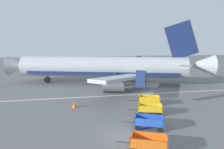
{
  "coord_description": "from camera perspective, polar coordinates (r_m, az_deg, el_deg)",
  "views": [
    {
      "loc": [
        -4.53,
        -15.7,
        7.26
      ],
      "look_at": [
        2.19,
        15.01,
        2.8
      ],
      "focal_mm": 34.57,
      "sensor_mm": 36.0,
      "label": 1
    }
  ],
  "objects": [
    {
      "name": "traffic_cone_near_plane",
      "position": [
        25.4,
        -9.96,
        -7.86
      ],
      "size": [
        0.51,
        0.51,
        0.68
      ],
      "primitive_type": "cone",
      "color": "orange",
      "rests_on": "ground"
    },
    {
      "name": "baggage_cart_second_in_row",
      "position": [
        15.56,
        9.66,
        -17.37
      ],
      "size": [
        3.52,
        2.34,
        1.07
      ],
      "color": "orange",
      "rests_on": "ground"
    },
    {
      "name": "ground_plane",
      "position": [
        17.88,
        3.58,
        -15.9
      ],
      "size": [
        220.0,
        220.0,
        0.0
      ],
      "primitive_type": "plane",
      "color": "slate"
    },
    {
      "name": "airplane",
      "position": [
        39.04,
        -1.15,
        1.89
      ],
      "size": [
        36.61,
        29.78,
        11.34
      ],
      "color": "#B2B7BC",
      "rests_on": "ground"
    },
    {
      "name": "baggage_cart_far_end",
      "position": [
        26.51,
        9.74,
        -6.59
      ],
      "size": [
        3.58,
        2.19,
        1.07
      ],
      "color": "gold",
      "rests_on": "ground"
    },
    {
      "name": "baggage_cart_fourth_in_row",
      "position": [
        22.93,
        9.96,
        -8.93
      ],
      "size": [
        3.59,
        2.16,
        1.07
      ],
      "color": "gold",
      "rests_on": "ground"
    },
    {
      "name": "apron_stripe",
      "position": [
        30.29,
        -3.39,
        -5.79
      ],
      "size": [
        120.0,
        0.36,
        0.01
      ],
      "primitive_type": "cube",
      "color": "silver",
      "rests_on": "ground"
    },
    {
      "name": "baggage_cart_third_in_row",
      "position": [
        19.27,
        9.77,
        -12.26
      ],
      "size": [
        3.53,
        2.32,
        1.07
      ],
      "color": "#234CB2",
      "rests_on": "ground"
    }
  ]
}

